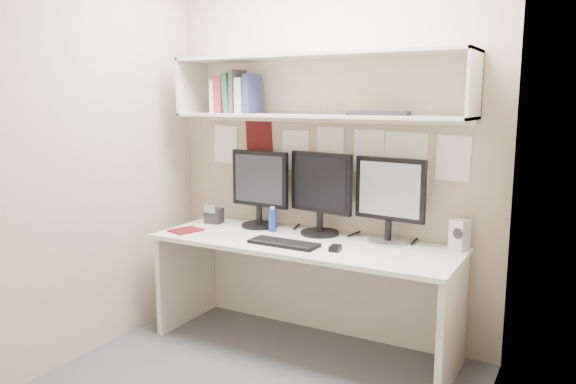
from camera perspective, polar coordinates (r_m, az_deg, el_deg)
The scene contains 18 objects.
wall_back at distance 3.87m, azimuth 4.07°, elevation 4.39°, with size 2.40×0.02×2.60m, color tan.
wall_front at distance 2.23m, azimuth -18.10°, elevation 0.21°, with size 2.40×0.02×2.60m, color tan.
wall_left at distance 3.78m, azimuth -19.52°, elevation 3.75°, with size 0.02×2.00×2.60m, color tan.
wall_right at distance 2.55m, azimuth 19.24°, elevation 1.27°, with size 0.02×2.00×2.60m, color tan.
desk at distance 3.76m, azimuth 1.62°, elevation -10.35°, with size 2.00×0.70×0.73m.
overhead_hutch at distance 3.73m, azimuth 3.23°, elevation 10.67°, with size 2.00×0.38×0.40m.
pinned_papers at distance 3.87m, azimuth 4.03°, elevation 3.64°, with size 1.92×0.01×0.48m, color white, non-canonical shape.
monitor_left at distance 4.01m, azimuth -2.90°, elevation 0.56°, with size 0.47×0.26×0.55m.
monitor_center at distance 3.78m, azimuth 3.33°, elevation 0.08°, with size 0.48×0.26×0.56m.
monitor_right at distance 3.60m, azimuth 10.28°, elevation -0.60°, with size 0.47×0.26×0.55m.
keyboard at distance 3.55m, azimuth -0.43°, elevation -5.23°, with size 0.45×0.16×0.02m, color black.
mouse at distance 3.43m, azimuth 4.82°, elevation -5.71°, with size 0.06×0.10×0.03m, color black.
speaker at distance 3.56m, azimuth 17.03°, elevation -4.18°, with size 0.12×0.13×0.19m.
blue_bottle at distance 3.89m, azimuth -1.59°, elevation -2.84°, with size 0.06×0.06×0.17m.
maroon_notebook at distance 3.98m, azimuth -10.33°, elevation -3.85°, with size 0.17×0.20×0.01m, color #5A0F12.
desk_phone at distance 4.19m, azimuth -7.54°, elevation -2.37°, with size 0.13×0.12×0.14m.
book_stack at distance 4.00m, azimuth -5.29°, elevation 9.85°, with size 0.32×0.18×0.30m.
hutch_tray at distance 3.49m, azimuth 9.11°, elevation 7.91°, with size 0.37×0.14×0.03m, color black.
Camera 1 is at (1.62, -2.50, 1.64)m, focal length 35.00 mm.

